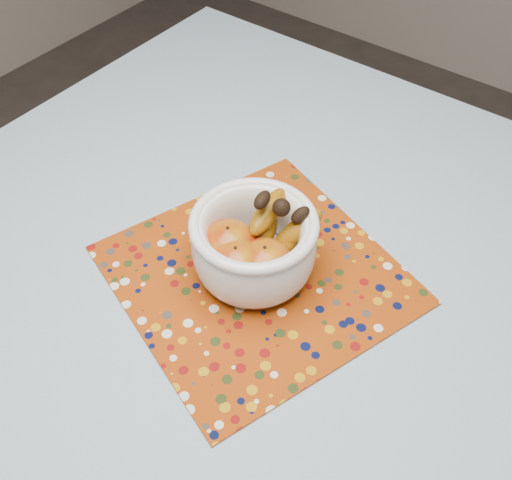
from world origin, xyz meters
TOP-DOWN VIEW (x-y plane):
  - table at (0.00, 0.00)m, footprint 1.20×1.20m
  - tablecloth at (0.00, 0.00)m, footprint 1.32×1.32m
  - placemat at (-0.02, 0.03)m, footprint 0.52×0.52m
  - fruit_bowl at (-0.02, 0.03)m, footprint 0.20×0.20m

SIDE VIEW (x-z plane):
  - table at x=0.00m, z-range 0.30..1.05m
  - tablecloth at x=0.00m, z-range 0.75..0.76m
  - placemat at x=-0.02m, z-range 0.76..0.76m
  - fruit_bowl at x=-0.02m, z-range 0.75..0.91m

